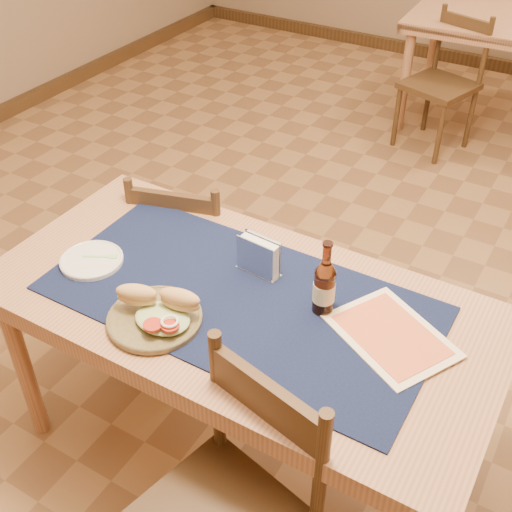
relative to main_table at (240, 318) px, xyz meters
The scene contains 12 objects.
room 1.08m from the main_table, 90.00° to the left, with size 6.04×7.04×2.84m.
main_table is the anchor object (origin of this frame).
placemat 0.09m from the main_table, ahead, with size 1.20×0.60×0.01m, color #10183B.
baseboard 1.01m from the main_table, 90.00° to the left, with size 6.00×7.00×0.10m.
chair_main_far 0.72m from the main_table, 139.89° to the left, with size 0.49×0.49×0.85m.
chair_back_near 2.74m from the main_table, 93.45° to the left, with size 0.50×0.50×0.86m.
sandwich_plate 0.29m from the main_table, 125.62° to the right, with size 0.28×0.28×0.11m.
side_plate 0.53m from the main_table, 169.11° to the right, with size 0.21×0.21×0.02m.
fork 0.50m from the main_table, behind, with size 0.11×0.07×0.00m.
beer_bottle 0.31m from the main_table, 18.05° to the left, with size 0.07×0.07×0.25m.
napkin_holder 0.20m from the main_table, 95.15° to the left, with size 0.15×0.07×0.13m.
menu_card 0.48m from the main_table, ahead, with size 0.42×0.39×0.01m.
Camera 1 is at (0.80, -2.05, 2.06)m, focal length 45.00 mm.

